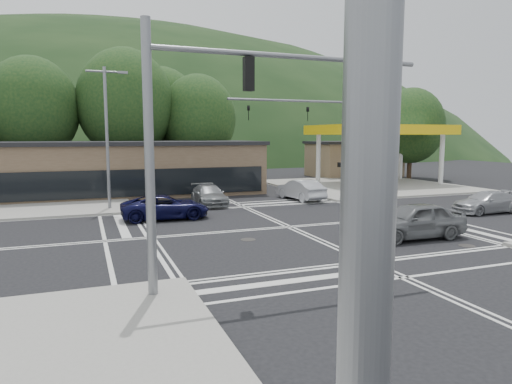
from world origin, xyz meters
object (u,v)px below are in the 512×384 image
object	(u,v)px
car_silver_east	(487,202)
pedestrian	(360,185)
car_queue_b	(216,182)
car_blue_west	(165,207)
car_northbound	(209,195)
car_grey_center	(413,221)
car_queue_a	(300,190)

from	to	relation	value
car_silver_east	pedestrian	bearing A→B (deg)	-152.06
car_silver_east	car_queue_b	size ratio (longest dim) A/B	1.16
car_blue_west	pedestrian	size ratio (longest dim) A/B	2.64
pedestrian	car_queue_b	bearing A→B (deg)	-49.94
car_silver_east	car_queue_b	world-z (taller)	car_queue_b
car_queue_b	car_northbound	distance (m)	9.12
car_grey_center	pedestrian	distance (m)	13.03
car_grey_center	car_queue_b	bearing A→B (deg)	-170.27
car_blue_west	car_silver_east	world-z (taller)	car_blue_west
car_silver_east	car_queue_a	xyz separation A→B (m)	(-8.25, 9.30, 0.10)
car_grey_center	car_queue_b	world-z (taller)	car_grey_center
car_blue_west	car_grey_center	bearing A→B (deg)	-131.51
car_blue_west	car_silver_east	distance (m)	19.65
car_queue_a	pedestrian	world-z (taller)	pedestrian
car_blue_west	pedestrian	bearing A→B (deg)	-78.08
car_blue_west	car_grey_center	world-z (taller)	car_grey_center
car_queue_a	car_northbound	distance (m)	7.02
car_queue_b	car_grey_center	bearing A→B (deg)	96.75
car_grey_center	car_silver_east	size ratio (longest dim) A/B	1.09
car_grey_center	car_queue_a	bearing A→B (deg)	177.81
car_silver_east	car_northbound	distance (m)	17.88
car_queue_b	car_blue_west	bearing A→B (deg)	61.25
car_queue_a	car_queue_b	distance (m)	9.56
car_northbound	car_blue_west	bearing A→B (deg)	-128.98
car_blue_west	car_northbound	size ratio (longest dim) A/B	1.07
car_queue_a	car_queue_b	bearing A→B (deg)	-71.77
car_queue_a	car_queue_b	world-z (taller)	car_queue_a
car_blue_west	car_northbound	xyz separation A→B (m)	(3.75, 4.37, -0.02)
car_silver_east	car_queue_b	distance (m)	21.78
car_queue_b	car_northbound	world-z (taller)	car_northbound
car_grey_center	car_northbound	distance (m)	14.85
car_grey_center	pedestrian	xyz separation A→B (m)	(5.07, 12.00, 0.25)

